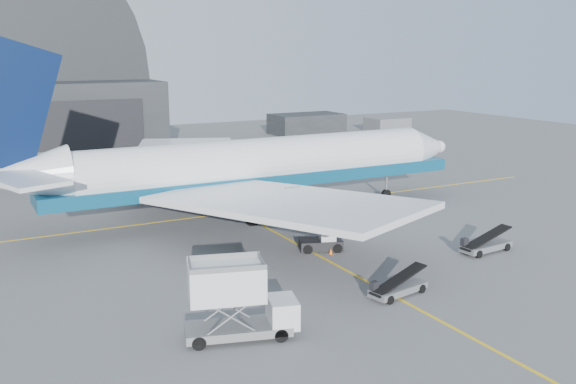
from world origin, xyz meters
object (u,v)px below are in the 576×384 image
belt_loader_a (398,288)px  belt_loader_b (485,245)px  pushback_tug (322,243)px  catering_truck (237,301)px  airliner (243,167)px

belt_loader_a → belt_loader_b: bearing=8.3°
belt_loader_a → belt_loader_b: size_ratio=0.94×
pushback_tug → catering_truck: bearing=-115.8°
airliner → belt_loader_b: size_ratio=10.03×
pushback_tug → belt_loader_a: size_ratio=0.83×
catering_truck → pushback_tug: (13.13, 12.16, -1.65)m
airliner → catering_truck: airliner is taller
airliner → catering_truck: (-11.80, -25.16, -2.81)m
airliner → belt_loader_a: airliner is taller
airliner → belt_loader_b: (12.95, -19.94, -4.49)m
catering_truck → belt_loader_a: catering_truck is taller
catering_truck → belt_loader_b: (24.75, 5.22, -1.67)m
airliner → catering_truck: bearing=-115.1°
pushback_tug → belt_loader_b: belt_loader_b is taller
catering_truck → pushback_tug: size_ratio=1.72×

